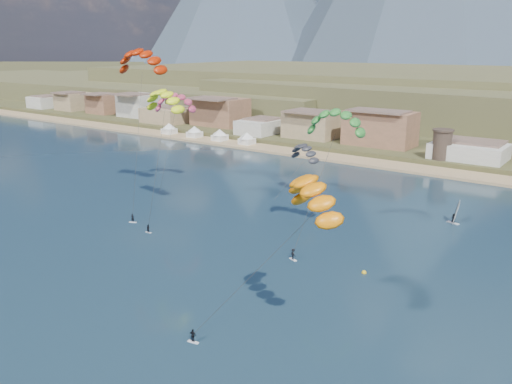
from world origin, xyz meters
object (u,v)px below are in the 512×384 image
at_px(watchtower, 442,144).
at_px(kitesurfer_yellow, 164,97).
at_px(buoy, 364,273).
at_px(kitesurfer_red, 141,57).
at_px(windsurfer, 454,216).
at_px(kitesurfer_orange, 315,190).
at_px(kitesurfer_green, 336,119).

xyz_separation_m(watchtower, kitesurfer_yellow, (-30.27, -77.34, 17.27)).
bearing_deg(buoy, kitesurfer_red, 171.30).
bearing_deg(windsurfer, buoy, -97.17).
bearing_deg(watchtower, kitesurfer_orange, -80.41).
bearing_deg(kitesurfer_orange, kitesurfer_yellow, 152.99).
relative_size(kitesurfer_green, windsurfer, 5.54).
relative_size(kitesurfer_red, buoy, 47.84).
distance_m(watchtower, buoy, 81.91).
height_order(kitesurfer_red, kitesurfer_orange, kitesurfer_red).
xyz_separation_m(kitesurfer_red, kitesurfer_green, (45.68, 0.53, -9.31)).
xyz_separation_m(windsurfer, buoy, (-4.00, -31.80, -1.29)).
bearing_deg(kitesurfer_yellow, buoy, -3.99).
bearing_deg(kitesurfer_green, watchtower, 92.81).
distance_m(watchtower, kitesurfer_green, 72.96).
distance_m(kitesurfer_green, windsurfer, 33.64).
xyz_separation_m(watchtower, kitesurfer_orange, (17.15, -101.51, 11.95)).
bearing_deg(kitesurfer_green, kitesurfer_yellow, -169.84).
relative_size(kitesurfer_yellow, kitesurfer_green, 1.08).
relative_size(kitesurfer_yellow, kitesurfer_orange, 1.17).
bearing_deg(buoy, kitesurfer_orange, -81.91).
bearing_deg(kitesurfer_orange, kitesurfer_red, 153.41).
distance_m(watchtower, kitesurfer_red, 86.80).
relative_size(watchtower, buoy, 11.72).
distance_m(kitesurfer_red, buoy, 64.74).
distance_m(kitesurfer_yellow, kitesurfer_green, 34.37).
relative_size(kitesurfer_red, windsurfer, 7.88).
distance_m(kitesurfer_red, windsurfer, 71.01).
bearing_deg(kitesurfer_yellow, kitesurfer_red, 155.14).
height_order(kitesurfer_red, windsurfer, kitesurfer_red).
xyz_separation_m(kitesurfer_orange, windsurfer, (1.00, 52.88, -16.90)).
bearing_deg(windsurfer, kitesurfer_yellow, -149.34).
bearing_deg(windsurfer, kitesurfer_red, -158.99).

